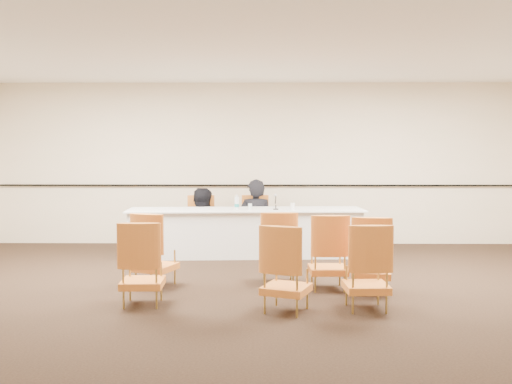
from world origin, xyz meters
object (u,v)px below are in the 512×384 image
at_px(microphone, 276,202).
at_px(aud_chair_front_right, 328,252).
at_px(panel_table, 246,232).
at_px(panelist_main, 256,228).
at_px(panelist_second_chair, 200,223).
at_px(aud_chair_front_left, 155,249).
at_px(drinking_glass, 250,206).
at_px(aud_chair_extra, 371,255).
at_px(aud_chair_front_mid, 278,247).
at_px(coffee_cup, 293,206).
at_px(water_bottle, 237,202).
at_px(panelist_second, 201,235).
at_px(aud_chair_back_left, 143,263).
at_px(aud_chair_back_mid, 286,268).
at_px(aud_chair_back_right, 366,266).
at_px(panelist_main_chair, 256,223).

distance_m(microphone, aud_chair_front_right, 2.31).
height_order(panel_table, panelist_main, panelist_main).
distance_m(panelist_second_chair, aud_chair_front_left, 2.72).
distance_m(drinking_glass, aud_chair_extra, 2.89).
bearing_deg(panelist_second_chair, aud_chair_front_mid, -65.80).
relative_size(panelist_second_chair, microphone, 3.71).
bearing_deg(aud_chair_front_mid, panelist_main, 95.12).
relative_size(coffee_cup, aud_chair_front_mid, 0.12).
bearing_deg(water_bottle, aud_chair_front_right, -60.52).
height_order(panel_table, aud_chair_front_mid, aud_chair_front_mid).
bearing_deg(aud_chair_front_right, panelist_second_chair, 122.28).
height_order(panelist_main, panelist_second, panelist_main).
height_order(panelist_second, aud_chair_front_mid, panelist_second).
bearing_deg(panel_table, aud_chair_front_mid, -79.35).
bearing_deg(aud_chair_back_left, drinking_glass, 67.07).
height_order(panel_table, aud_chair_extra, aud_chair_extra).
distance_m(panelist_second_chair, aud_chair_back_left, 3.60).
xyz_separation_m(aud_chair_back_left, aud_chair_extra, (2.66, 0.55, 0.00)).
xyz_separation_m(microphone, aud_chair_front_left, (-1.59, -2.05, -0.43)).
bearing_deg(aud_chair_extra, aud_chair_front_right, 166.01).
bearing_deg(aud_chair_front_mid, panelist_second_chair, 115.02).
height_order(microphone, aud_chair_front_right, microphone).
xyz_separation_m(aud_chair_back_mid, aud_chair_extra, (1.06, 0.81, 0.00)).
bearing_deg(aud_chair_front_right, panel_table, 113.78).
xyz_separation_m(panelist_second, water_bottle, (0.67, -0.64, 0.64)).
relative_size(panelist_second, aud_chair_back_right, 1.75).
bearing_deg(panelist_main_chair, coffee_cup, -52.53).
distance_m(water_bottle, aud_chair_back_right, 3.51).
bearing_deg(microphone, aud_chair_back_right, -75.78).
distance_m(aud_chair_back_left, aud_chair_back_right, 2.48).
bearing_deg(microphone, aud_chair_back_left, -120.17).
bearing_deg(aud_chair_extra, drinking_glass, 130.44).
xyz_separation_m(panel_table, aud_chair_back_left, (-1.07, -3.06, 0.09)).
distance_m(panelist_main_chair, aud_chair_extra, 3.41).
bearing_deg(aud_chair_back_left, coffee_cup, 55.87).
height_order(panelist_second, aud_chair_front_right, panelist_second).
height_order(aud_chair_back_left, aud_chair_back_mid, same).
distance_m(panelist_main_chair, coffee_cup, 1.01).
relative_size(panelist_main_chair, panelist_second_chair, 1.00).
distance_m(panelist_main_chair, panelist_second, 0.99).
height_order(panelist_main, aud_chair_back_right, panelist_main).
relative_size(panelist_second_chair, aud_chair_back_right, 1.00).
distance_m(drinking_glass, aud_chair_front_mid, 1.99).
distance_m(panelist_second_chair, water_bottle, 1.02).
relative_size(drinking_glass, aud_chair_front_left, 0.11).
relative_size(panelist_main_chair, aud_chair_front_right, 1.00).
xyz_separation_m(panelist_main_chair, water_bottle, (-0.30, -0.69, 0.43)).
bearing_deg(panelist_main_chair, panelist_second_chair, -180.00).
height_order(panelist_main, microphone, panelist_main).
height_order(water_bottle, aud_chair_front_mid, water_bottle).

